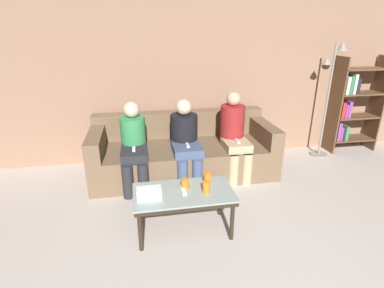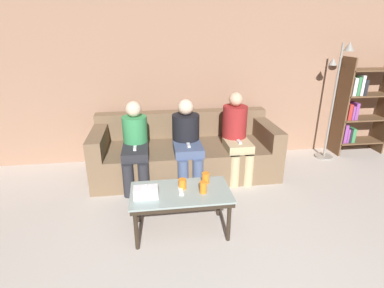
{
  "view_description": "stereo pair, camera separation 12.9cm",
  "coord_description": "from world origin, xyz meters",
  "views": [
    {
      "loc": [
        -0.56,
        -0.71,
        1.87
      ],
      "look_at": [
        0.0,
        2.35,
        0.67
      ],
      "focal_mm": 28.0,
      "sensor_mm": 36.0,
      "label": 1
    },
    {
      "loc": [
        -0.43,
        -0.73,
        1.87
      ],
      "look_at": [
        0.0,
        2.35,
        0.67
      ],
      "focal_mm": 28.0,
      "sensor_mm": 36.0,
      "label": 2
    }
  ],
  "objects": [
    {
      "name": "bookshelf",
      "position": [
        2.72,
        3.36,
        0.73
      ],
      "size": [
        0.76,
        0.32,
        1.49
      ],
      "color": "brown",
      "rests_on": "ground_plane"
    },
    {
      "name": "seated_person_mid_left",
      "position": [
        0.0,
        2.81,
        0.56
      ],
      "size": [
        0.35,
        0.69,
        1.05
      ],
      "color": "#47567A",
      "rests_on": "ground_plane"
    },
    {
      "name": "coffee_table",
      "position": [
        -0.2,
        1.72,
        0.39
      ],
      "size": [
        0.94,
        0.51,
        0.44
      ],
      "color": "#8C9E99",
      "rests_on": "ground_plane"
    },
    {
      "name": "tissue_box",
      "position": [
        -0.52,
        1.67,
        0.49
      ],
      "size": [
        0.22,
        0.12,
        0.13
      ],
      "color": "white",
      "rests_on": "coffee_table"
    },
    {
      "name": "cup_far_center",
      "position": [
        0.01,
        1.67,
        0.49
      ],
      "size": [
        0.07,
        0.07,
        0.11
      ],
      "color": "orange",
      "rests_on": "coffee_table"
    },
    {
      "name": "seated_person_mid_right",
      "position": [
        0.65,
        2.83,
        0.59
      ],
      "size": [
        0.32,
        0.63,
        1.11
      ],
      "color": "tan",
      "rests_on": "ground_plane"
    },
    {
      "name": "seated_person_left_end",
      "position": [
        -0.65,
        2.79,
        0.55
      ],
      "size": [
        0.31,
        0.68,
        1.04
      ],
      "color": "#28282D",
      "rests_on": "ground_plane"
    },
    {
      "name": "game_remote",
      "position": [
        -0.2,
        1.72,
        0.45
      ],
      "size": [
        0.04,
        0.15,
        0.02
      ],
      "color": "white",
      "rests_on": "coffee_table"
    },
    {
      "name": "wall_back",
      "position": [
        0.0,
        3.59,
        1.3
      ],
      "size": [
        12.0,
        0.06,
        2.6
      ],
      "color": "#9E755B",
      "rests_on": "ground_plane"
    },
    {
      "name": "couch",
      "position": [
        0.0,
        3.03,
        0.29
      ],
      "size": [
        2.4,
        0.97,
        0.78
      ],
      "color": "brown",
      "rests_on": "ground_plane"
    },
    {
      "name": "standing_lamp",
      "position": [
        2.21,
        3.22,
        1.04
      ],
      "size": [
        0.31,
        0.26,
        1.7
      ],
      "color": "gray",
      "rests_on": "ground_plane"
    },
    {
      "name": "cup_near_right",
      "position": [
        0.07,
        1.86,
        0.49
      ],
      "size": [
        0.08,
        0.08,
        0.11
      ],
      "color": "orange",
      "rests_on": "coffee_table"
    },
    {
      "name": "cup_near_left",
      "position": [
        -0.17,
        1.78,
        0.49
      ],
      "size": [
        0.08,
        0.08,
        0.1
      ],
      "color": "orange",
      "rests_on": "coffee_table"
    }
  ]
}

